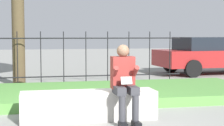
# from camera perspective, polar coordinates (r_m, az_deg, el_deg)

# --- Properties ---
(ground_plane) EXTENTS (60.00, 60.00, 0.00)m
(ground_plane) POSITION_cam_1_polar(r_m,az_deg,el_deg) (6.51, -4.48, -8.64)
(ground_plane) COLOR gray
(stone_bench) EXTENTS (2.31, 0.55, 0.50)m
(stone_bench) POSITION_cam_1_polar(r_m,az_deg,el_deg) (6.48, -3.54, -6.69)
(stone_bench) COLOR beige
(stone_bench) RESTS_ON ground_plane
(person_seated_reader) EXTENTS (0.42, 0.73, 1.30)m
(person_seated_reader) POSITION_cam_1_polar(r_m,az_deg,el_deg) (6.20, 1.88, -2.56)
(person_seated_reader) COLOR black
(person_seated_reader) RESTS_ON ground_plane
(grass_berm) EXTENTS (8.75, 2.93, 0.20)m
(grass_berm) POSITION_cam_1_polar(r_m,az_deg,el_deg) (8.60, -6.37, -4.74)
(grass_berm) COLOR #569342
(grass_berm) RESTS_ON ground_plane
(iron_fence) EXTENTS (6.75, 0.03, 1.54)m
(iron_fence) POSITION_cam_1_polar(r_m,az_deg,el_deg) (10.31, -7.38, 0.72)
(iron_fence) COLOR black
(iron_fence) RESTS_ON ground_plane
(car_parked_right) EXTENTS (4.31, 2.18, 1.36)m
(car_parked_right) POSITION_cam_1_polar(r_m,az_deg,el_deg) (14.30, 15.06, 1.29)
(car_parked_right) COLOR maroon
(car_parked_right) RESTS_ON ground_plane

